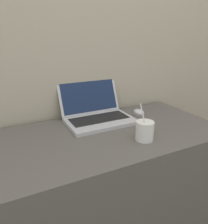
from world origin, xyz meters
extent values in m
cube|color=#BCB299|center=(0.00, 0.65, 1.25)|extent=(7.00, 0.04, 2.50)
cube|color=#5B5651|center=(0.00, 0.31, 0.37)|extent=(1.38, 0.61, 0.73)
cube|color=silver|center=(0.10, 0.44, 0.74)|extent=(0.38, 0.24, 0.02)
cube|color=black|center=(0.10, 0.46, 0.75)|extent=(0.33, 0.13, 0.00)
cube|color=silver|center=(0.10, 0.60, 0.85)|extent=(0.38, 0.09, 0.20)
cube|color=#19284C|center=(0.10, 0.60, 0.85)|extent=(0.35, 0.08, 0.18)
cylinder|color=white|center=(0.19, 0.15, 0.78)|extent=(0.09, 0.09, 0.09)
cylinder|color=black|center=(0.19, 0.15, 0.82)|extent=(0.07, 0.07, 0.01)
cylinder|color=white|center=(0.18, 0.15, 0.84)|extent=(0.02, 0.06, 0.15)
ellipsoid|color=#B2B2B7|center=(0.37, 0.45, 0.74)|extent=(0.06, 0.09, 0.01)
ellipsoid|color=silver|center=(0.37, 0.45, 0.75)|extent=(0.06, 0.08, 0.04)
camera|label=1|loc=(-0.41, -0.61, 1.21)|focal=35.00mm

